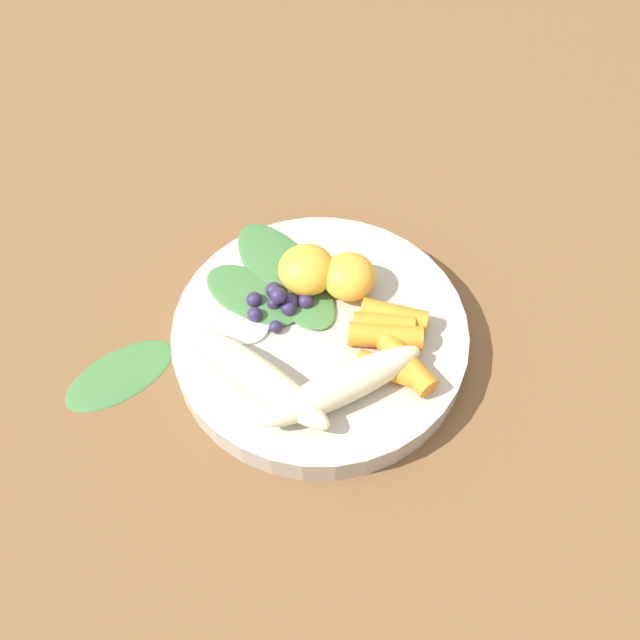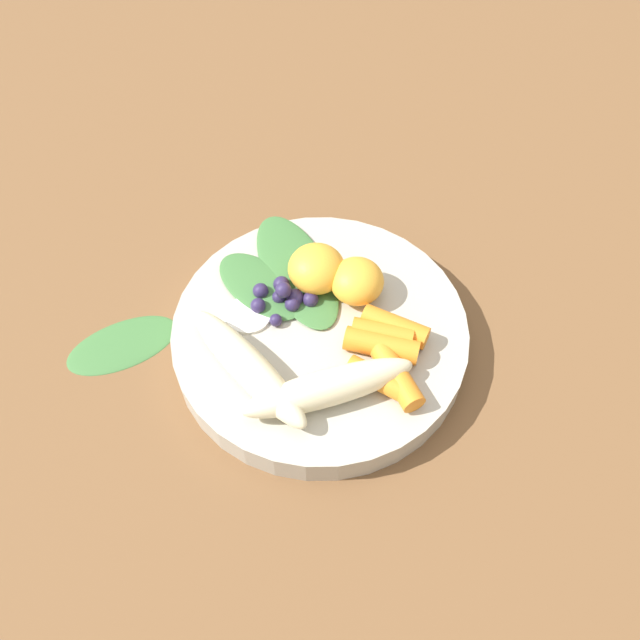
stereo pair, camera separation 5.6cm
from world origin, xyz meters
name	(u,v)px [view 1 (the left image)]	position (x,y,z in m)	size (l,w,h in m)	color
ground_plane	(320,345)	(0.00, 0.00, 0.00)	(2.40, 2.40, 0.00)	brown
bowl	(320,336)	(0.00, 0.00, 0.01)	(0.24, 0.24, 0.03)	#B2AD9E
banana_peeled_left	(344,385)	(-0.05, 0.04, 0.04)	(0.14, 0.03, 0.03)	beige
banana_peeled_right	(255,374)	(0.00, 0.07, 0.04)	(0.14, 0.03, 0.03)	beige
orange_segment_near	(307,270)	(0.04, -0.03, 0.05)	(0.05, 0.05, 0.04)	#F4A833
orange_segment_far	(349,277)	(0.01, -0.05, 0.04)	(0.05, 0.05, 0.03)	#F4A833
carrot_front	(389,373)	(-0.07, 0.00, 0.04)	(0.02, 0.02, 0.06)	orange
carrot_mid_left	(403,360)	(-0.07, -0.01, 0.04)	(0.02, 0.02, 0.06)	orange
carrot_mid_right	(385,336)	(-0.05, -0.02, 0.04)	(0.02, 0.02, 0.06)	orange
carrot_rear	(384,325)	(-0.04, -0.03, 0.04)	(0.02, 0.02, 0.05)	orange
carrot_small	(394,316)	(-0.04, -0.04, 0.04)	(0.02, 0.02, 0.05)	orange
blueberry_pile	(278,303)	(0.04, 0.01, 0.04)	(0.05, 0.05, 0.02)	#2D234C
coconut_shred_patch	(246,325)	(0.05, 0.04, 0.03)	(0.04, 0.04, 0.00)	white
kale_leaf_left	(285,274)	(0.06, -0.02, 0.03)	(0.13, 0.06, 0.01)	#3D7038
kale_leaf_right	(252,295)	(0.06, 0.01, 0.03)	(0.09, 0.05, 0.01)	#3D7038
kale_leaf_stray	(119,374)	(0.11, 0.13, 0.00)	(0.10, 0.05, 0.01)	#3D7038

